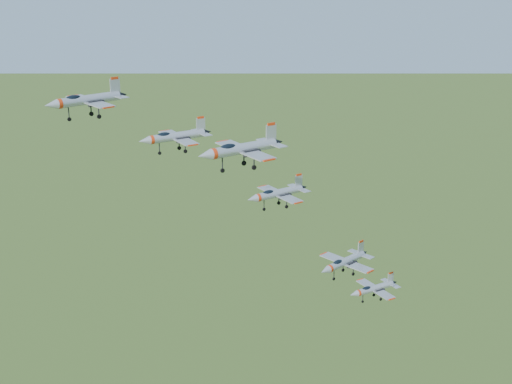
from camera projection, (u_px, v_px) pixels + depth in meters
jet_lead at (86, 100)px, 106.68m from camera, size 13.67×11.47×3.66m
jet_left_high at (175, 136)px, 106.72m from camera, size 11.99×9.87×3.21m
jet_right_high at (241, 149)px, 88.80m from camera, size 12.76×10.58×3.41m
jet_left_low at (277, 193)px, 123.86m from camera, size 12.90×10.69×3.45m
jet_right_low at (344, 262)px, 109.90m from camera, size 11.05×9.37×2.99m
jet_trail at (373, 288)px, 124.05m from camera, size 10.45×8.58×2.80m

